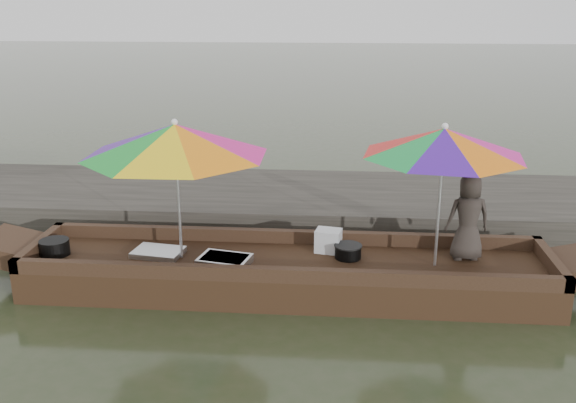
# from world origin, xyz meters

# --- Properties ---
(water) EXTENTS (80.00, 80.00, 0.00)m
(water) POSITION_xyz_m (0.00, 0.00, 0.00)
(water) COLOR #2A351B
(water) RESTS_ON ground
(dock) EXTENTS (22.00, 2.20, 0.50)m
(dock) POSITION_xyz_m (0.00, 2.20, 0.25)
(dock) COLOR #2D2B26
(dock) RESTS_ON ground
(boat_hull) EXTENTS (5.73, 1.20, 0.35)m
(boat_hull) POSITION_xyz_m (0.00, 0.00, 0.17)
(boat_hull) COLOR #372213
(boat_hull) RESTS_ON water
(cooking_pot) EXTENTS (0.33, 0.33, 0.17)m
(cooking_pot) POSITION_xyz_m (-2.62, -0.04, 0.44)
(cooking_pot) COLOR black
(cooking_pot) RESTS_ON boat_hull
(tray_crayfish) EXTENTS (0.60, 0.48, 0.09)m
(tray_crayfish) POSITION_xyz_m (-0.67, -0.17, 0.39)
(tray_crayfish) COLOR silver
(tray_crayfish) RESTS_ON boat_hull
(tray_scallop) EXTENTS (0.59, 0.45, 0.06)m
(tray_scallop) POSITION_xyz_m (-1.46, 0.04, 0.38)
(tray_scallop) COLOR silver
(tray_scallop) RESTS_ON boat_hull
(charcoal_grill) EXTENTS (0.29, 0.29, 0.14)m
(charcoal_grill) POSITION_xyz_m (0.67, 0.13, 0.42)
(charcoal_grill) COLOR black
(charcoal_grill) RESTS_ON boat_hull
(supply_bag) EXTENTS (0.32, 0.27, 0.26)m
(supply_bag) POSITION_xyz_m (0.44, 0.31, 0.48)
(supply_bag) COLOR silver
(supply_bag) RESTS_ON boat_hull
(vendor) EXTENTS (0.51, 0.36, 0.97)m
(vendor) POSITION_xyz_m (1.95, 0.22, 0.84)
(vendor) COLOR #332D28
(vendor) RESTS_ON boat_hull
(umbrella_bow) EXTENTS (2.64, 2.64, 1.55)m
(umbrella_bow) POSITION_xyz_m (-1.18, 0.00, 1.12)
(umbrella_bow) COLOR red
(umbrella_bow) RESTS_ON boat_hull
(umbrella_stern) EXTENTS (2.06, 2.06, 1.55)m
(umbrella_stern) POSITION_xyz_m (1.60, 0.00, 1.12)
(umbrella_stern) COLOR yellow
(umbrella_stern) RESTS_ON boat_hull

